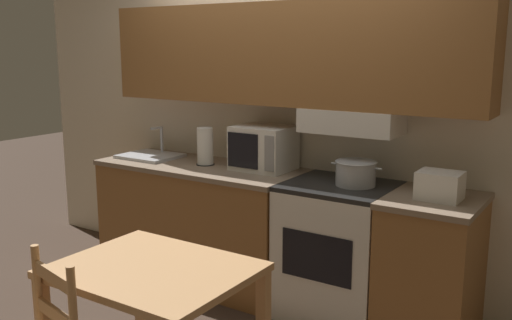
{
  "coord_description": "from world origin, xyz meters",
  "views": [
    {
      "loc": [
        2.06,
        -3.65,
        1.8
      ],
      "look_at": [
        0.05,
        -0.57,
        1.06
      ],
      "focal_mm": 40.0,
      "sensor_mm": 36.0,
      "label": 1
    }
  ],
  "objects_px": {
    "sink_basin": "(150,155)",
    "stove_range": "(338,250)",
    "paper_towel_roll": "(205,146)",
    "cooking_pot": "(356,172)",
    "dining_table": "(154,292)",
    "microwave": "(263,148)",
    "toaster": "(440,185)"
  },
  "relations": [
    {
      "from": "cooking_pot",
      "to": "sink_basin",
      "type": "bearing_deg",
      "value": -179.12
    },
    {
      "from": "sink_basin",
      "to": "paper_towel_roll",
      "type": "bearing_deg",
      "value": 1.83
    },
    {
      "from": "microwave",
      "to": "dining_table",
      "type": "relative_size",
      "value": 0.45
    },
    {
      "from": "cooking_pot",
      "to": "dining_table",
      "type": "relative_size",
      "value": 0.38
    },
    {
      "from": "cooking_pot",
      "to": "microwave",
      "type": "xyz_separation_m",
      "value": [
        -0.76,
        0.09,
        0.07
      ]
    },
    {
      "from": "microwave",
      "to": "toaster",
      "type": "height_order",
      "value": "microwave"
    },
    {
      "from": "cooking_pot",
      "to": "paper_towel_roll",
      "type": "distance_m",
      "value": 1.22
    },
    {
      "from": "sink_basin",
      "to": "stove_range",
      "type": "bearing_deg",
      "value": 0.14
    },
    {
      "from": "toaster",
      "to": "paper_towel_roll",
      "type": "relative_size",
      "value": 0.92
    },
    {
      "from": "cooking_pot",
      "to": "stove_range",
      "type": "bearing_deg",
      "value": -166.85
    },
    {
      "from": "microwave",
      "to": "sink_basin",
      "type": "bearing_deg",
      "value": -173.49
    },
    {
      "from": "microwave",
      "to": "sink_basin",
      "type": "relative_size",
      "value": 0.9
    },
    {
      "from": "stove_range",
      "to": "toaster",
      "type": "relative_size",
      "value": 3.5
    },
    {
      "from": "paper_towel_roll",
      "to": "microwave",
      "type": "bearing_deg",
      "value": 12.0
    },
    {
      "from": "stove_range",
      "to": "cooking_pot",
      "type": "relative_size",
      "value": 2.63
    },
    {
      "from": "cooking_pot",
      "to": "microwave",
      "type": "relative_size",
      "value": 0.85
    },
    {
      "from": "stove_range",
      "to": "cooking_pot",
      "type": "distance_m",
      "value": 0.55
    },
    {
      "from": "microwave",
      "to": "toaster",
      "type": "distance_m",
      "value": 1.32
    },
    {
      "from": "stove_range",
      "to": "microwave",
      "type": "bearing_deg",
      "value": 170.44
    },
    {
      "from": "toaster",
      "to": "dining_table",
      "type": "relative_size",
      "value": 0.29
    },
    {
      "from": "toaster",
      "to": "sink_basin",
      "type": "height_order",
      "value": "sink_basin"
    },
    {
      "from": "microwave",
      "to": "paper_towel_roll",
      "type": "bearing_deg",
      "value": -168.0
    },
    {
      "from": "cooking_pot",
      "to": "paper_towel_roll",
      "type": "bearing_deg",
      "value": -179.54
    },
    {
      "from": "toaster",
      "to": "paper_towel_roll",
      "type": "height_order",
      "value": "paper_towel_roll"
    },
    {
      "from": "sink_basin",
      "to": "microwave",
      "type": "bearing_deg",
      "value": 6.51
    },
    {
      "from": "microwave",
      "to": "toaster",
      "type": "xyz_separation_m",
      "value": [
        1.31,
        -0.14,
        -0.08
      ]
    },
    {
      "from": "stove_range",
      "to": "toaster",
      "type": "bearing_deg",
      "value": -2.25
    },
    {
      "from": "stove_range",
      "to": "sink_basin",
      "type": "height_order",
      "value": "sink_basin"
    },
    {
      "from": "toaster",
      "to": "sink_basin",
      "type": "relative_size",
      "value": 0.58
    },
    {
      "from": "toaster",
      "to": "sink_basin",
      "type": "bearing_deg",
      "value": 179.47
    },
    {
      "from": "cooking_pot",
      "to": "toaster",
      "type": "distance_m",
      "value": 0.55
    },
    {
      "from": "paper_towel_roll",
      "to": "toaster",
      "type": "bearing_deg",
      "value": -1.26
    }
  ]
}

